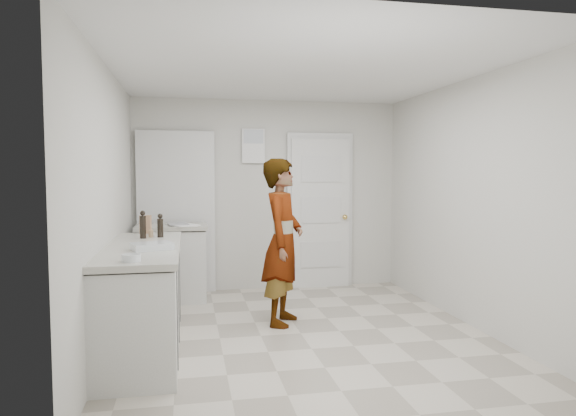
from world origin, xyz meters
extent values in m
plane|color=gray|center=(0.00, 0.00, 0.00)|extent=(4.00, 4.00, 0.00)
plane|color=beige|center=(0.00, 2.00, 1.25)|extent=(3.50, 0.00, 3.50)
plane|color=beige|center=(0.00, -2.00, 1.25)|extent=(3.50, 0.00, 3.50)
plane|color=beige|center=(-1.75, 0.00, 1.25)|extent=(0.00, 4.00, 4.00)
plane|color=beige|center=(1.75, 0.00, 1.25)|extent=(0.00, 4.00, 4.00)
plane|color=silver|center=(0.00, 0.00, 2.50)|extent=(4.00, 4.00, 0.00)
cube|color=silver|center=(0.70, 1.93, 1.00)|extent=(0.80, 0.05, 2.00)
cube|color=silver|center=(0.70, 1.96, 1.03)|extent=(0.90, 0.04, 2.10)
sphere|color=#D4AA51|center=(1.03, 1.88, 0.95)|extent=(0.07, 0.07, 0.07)
cube|color=white|center=(-0.20, 1.97, 1.90)|extent=(0.30, 0.02, 0.45)
cube|color=black|center=(-1.20, 1.97, 1.02)|extent=(0.90, 0.05, 2.04)
cube|color=silver|center=(-1.20, 1.94, 1.03)|extent=(0.98, 0.02, 2.10)
cube|color=silver|center=(-1.45, -0.20, 0.43)|extent=(0.60, 1.90, 0.86)
cube|color=black|center=(-1.45, -0.20, 0.04)|extent=(0.56, 1.86, 0.08)
cube|color=beige|center=(-1.45, -0.20, 0.90)|extent=(0.64, 1.96, 0.05)
cube|color=silver|center=(-1.25, 1.55, 0.43)|extent=(0.80, 0.55, 0.86)
cube|color=black|center=(-1.25, 1.55, 0.04)|extent=(0.75, 0.54, 0.08)
cube|color=beige|center=(-1.25, 1.55, 0.90)|extent=(0.84, 0.61, 0.05)
imported|color=silver|center=(-0.11, 0.37, 0.85)|extent=(0.62, 0.73, 1.69)
cube|color=#9D6D4E|center=(-1.49, 0.70, 1.02)|extent=(0.12, 0.07, 0.19)
cylinder|color=tan|center=(-1.41, 0.38, 0.96)|extent=(0.05, 0.05, 0.07)
cylinder|color=black|center=(-1.32, 0.35, 1.02)|extent=(0.06, 0.06, 0.18)
sphere|color=black|center=(-1.32, 0.35, 1.13)|extent=(0.05, 0.05, 0.05)
cylinder|color=black|center=(-1.48, 0.30, 1.03)|extent=(0.06, 0.06, 0.22)
sphere|color=black|center=(-1.48, 0.30, 1.17)|extent=(0.05, 0.05, 0.05)
cube|color=silver|center=(-1.35, -0.45, 0.95)|extent=(0.37, 0.31, 0.06)
cube|color=white|center=(-1.35, -0.45, 0.95)|extent=(0.32, 0.26, 0.04)
cylinder|color=silver|center=(-1.45, -1.00, 0.95)|extent=(0.13, 0.13, 0.05)
sphere|color=white|center=(-1.47, -1.01, 0.95)|extent=(0.05, 0.05, 0.05)
sphere|color=white|center=(-1.43, -0.99, 0.95)|extent=(0.05, 0.05, 0.05)
cube|color=white|center=(-1.11, 1.45, 0.93)|extent=(0.40, 0.43, 0.01)
camera|label=1|loc=(-1.06, -4.74, 1.56)|focal=32.00mm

